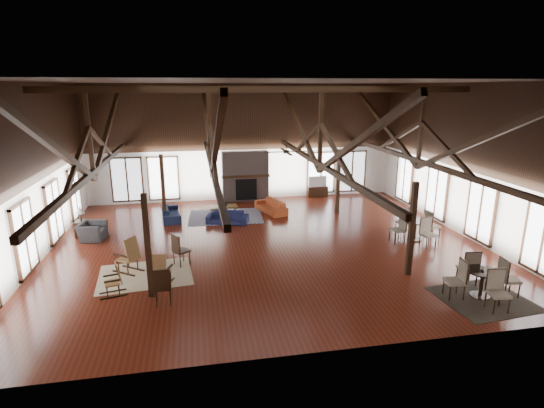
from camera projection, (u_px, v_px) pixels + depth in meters
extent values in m
plane|color=#591F12|center=(267.00, 244.00, 16.30)|extent=(16.00, 16.00, 0.00)
cube|color=black|center=(267.00, 82.00, 14.69)|extent=(16.00, 14.00, 0.02)
cube|color=white|center=(244.00, 143.00, 22.13)|extent=(16.00, 0.02, 6.00)
cube|color=white|center=(324.00, 228.00, 8.87)|extent=(16.00, 0.02, 6.00)
cube|color=white|center=(30.00, 175.00, 14.09)|extent=(0.02, 14.00, 6.00)
cube|color=white|center=(464.00, 160.00, 16.90)|extent=(0.02, 14.00, 6.00)
cube|color=black|center=(267.00, 89.00, 14.76)|extent=(15.60, 0.18, 0.22)
cube|color=black|center=(93.00, 172.00, 14.43)|extent=(0.16, 13.70, 0.18)
cube|color=black|center=(89.00, 132.00, 14.07)|extent=(0.14, 0.14, 2.70)
cube|color=black|center=(109.00, 126.00, 17.42)|extent=(0.15, 7.07, 3.12)
cube|color=black|center=(58.00, 151.00, 10.79)|extent=(0.15, 7.07, 3.12)
cube|color=black|center=(212.00, 168.00, 15.13)|extent=(0.16, 13.70, 0.18)
cube|color=black|center=(210.00, 130.00, 14.77)|extent=(0.14, 0.14, 2.70)
cube|color=black|center=(207.00, 125.00, 18.12)|extent=(0.15, 7.07, 3.12)
cube|color=black|center=(216.00, 147.00, 11.49)|extent=(0.15, 7.07, 3.12)
cube|color=black|center=(319.00, 164.00, 15.83)|extent=(0.16, 13.70, 0.18)
cube|color=black|center=(321.00, 128.00, 15.47)|extent=(0.14, 0.14, 2.70)
cube|color=black|center=(298.00, 123.00, 18.82)|extent=(0.15, 7.07, 3.12)
cube|color=black|center=(356.00, 143.00, 12.19)|extent=(0.15, 7.07, 3.12)
cube|color=black|center=(418.00, 161.00, 16.54)|extent=(0.16, 13.70, 0.18)
cube|color=black|center=(421.00, 126.00, 16.18)|extent=(0.14, 0.14, 2.70)
cube|color=black|center=(382.00, 122.00, 19.52)|extent=(0.15, 7.07, 3.12)
cube|color=black|center=(480.00, 140.00, 12.89)|extent=(0.15, 7.07, 3.12)
cube|color=black|center=(148.00, 246.00, 11.87)|extent=(0.16, 0.16, 3.05)
cube|color=black|center=(412.00, 229.00, 13.28)|extent=(0.16, 0.16, 3.05)
cube|color=black|center=(163.00, 189.00, 18.51)|extent=(0.16, 0.16, 3.05)
cube|color=black|center=(338.00, 182.00, 19.91)|extent=(0.16, 0.16, 3.05)
cube|color=#6E5B54|center=(245.00, 176.00, 22.28)|extent=(2.40, 0.62, 2.60)
cube|color=black|center=(246.00, 190.00, 22.15)|extent=(1.10, 0.06, 1.10)
cube|color=black|center=(246.00, 176.00, 22.00)|extent=(2.50, 0.20, 0.12)
cylinder|color=black|center=(286.00, 141.00, 14.36)|extent=(0.04, 0.04, 0.70)
cylinder|color=black|center=(286.00, 152.00, 14.45)|extent=(0.20, 0.20, 0.10)
cube|color=black|center=(299.00, 151.00, 14.53)|extent=(0.70, 0.12, 0.02)
cube|color=black|center=(283.00, 150.00, 14.88)|extent=(0.12, 0.70, 0.02)
cube|color=black|center=(273.00, 152.00, 14.37)|extent=(0.70, 0.12, 0.02)
cube|color=black|center=(289.00, 154.00, 14.02)|extent=(0.12, 0.70, 0.02)
imported|color=#161B3E|center=(227.00, 217.00, 18.71)|extent=(1.94, 1.18, 0.53)
imported|color=#161E3D|center=(171.00, 213.00, 19.31)|extent=(2.06, 0.97, 0.58)
imported|color=#A64420|center=(271.00, 206.00, 20.37)|extent=(2.15, 1.36, 0.58)
cube|color=brown|center=(223.00, 207.00, 19.70)|extent=(1.31, 0.71, 0.06)
cube|color=brown|center=(212.00, 214.00, 19.47)|extent=(0.06, 0.06, 0.43)
cube|color=brown|center=(212.00, 211.00, 19.87)|extent=(0.06, 0.06, 0.43)
cube|color=brown|center=(235.00, 212.00, 19.66)|extent=(0.06, 0.06, 0.43)
cube|color=brown|center=(235.00, 210.00, 20.05)|extent=(0.06, 0.06, 0.43)
imported|color=#B2B2B2|center=(225.00, 204.00, 19.66)|extent=(0.25, 0.25, 0.20)
imported|color=#272729|center=(92.00, 231.00, 16.71)|extent=(1.19, 1.08, 0.68)
cube|color=black|center=(82.00, 229.00, 17.07)|extent=(0.49, 0.49, 0.65)
cylinder|color=black|center=(81.00, 216.00, 16.93)|extent=(0.08, 0.08, 0.39)
cone|color=beige|center=(80.00, 210.00, 16.86)|extent=(0.35, 0.35, 0.28)
cube|color=brown|center=(127.00, 259.00, 13.75)|extent=(0.72, 0.72, 0.05)
cube|color=brown|center=(132.00, 249.00, 13.56)|extent=(0.47, 0.54, 0.76)
cube|color=black|center=(124.00, 273.00, 13.68)|extent=(0.78, 0.59, 0.05)
cube|color=black|center=(133.00, 268.00, 14.06)|extent=(0.78, 0.59, 0.05)
cube|color=brown|center=(162.00, 272.00, 12.91)|extent=(0.57, 0.56, 0.05)
cube|color=brown|center=(159.00, 265.00, 12.63)|extent=(0.48, 0.32, 0.65)
cube|color=black|center=(158.00, 283.00, 13.04)|extent=(0.32, 0.76, 0.05)
cube|color=black|center=(169.00, 284.00, 12.98)|extent=(0.32, 0.76, 0.05)
cube|color=brown|center=(112.00, 283.00, 12.23)|extent=(0.49, 0.51, 0.04)
cube|color=brown|center=(118.00, 273.00, 12.23)|extent=(0.26, 0.45, 0.61)
cube|color=black|center=(114.00, 297.00, 12.17)|extent=(0.74, 0.22, 0.04)
cube|color=black|center=(113.00, 291.00, 12.48)|extent=(0.74, 0.22, 0.04)
cube|color=black|center=(181.00, 251.00, 14.29)|extent=(0.65, 0.65, 0.06)
cube|color=black|center=(176.00, 244.00, 14.06)|extent=(0.31, 0.41, 0.61)
cylinder|color=black|center=(182.00, 258.00, 14.35)|extent=(0.04, 0.04, 0.50)
cube|color=black|center=(163.00, 287.00, 11.72)|extent=(0.48, 0.48, 0.06)
cube|color=black|center=(162.00, 280.00, 11.44)|extent=(0.47, 0.06, 0.61)
cylinder|color=black|center=(163.00, 295.00, 11.78)|extent=(0.04, 0.04, 0.50)
cylinder|color=black|center=(483.00, 271.00, 12.03)|extent=(0.93, 0.93, 0.04)
cylinder|color=black|center=(481.00, 284.00, 12.14)|extent=(0.10, 0.10, 0.77)
cylinder|color=black|center=(480.00, 296.00, 12.24)|extent=(0.56, 0.56, 0.04)
cylinder|color=black|center=(416.00, 221.00, 16.53)|extent=(0.92, 0.92, 0.04)
cylinder|color=black|center=(415.00, 230.00, 16.63)|extent=(0.10, 0.10, 0.76)
cylinder|color=black|center=(414.00, 239.00, 16.73)|extent=(0.55, 0.55, 0.04)
imported|color=#B2B2B2|center=(482.00, 268.00, 12.08)|extent=(0.11, 0.11, 0.09)
imported|color=#B2B2B2|center=(415.00, 220.00, 16.50)|extent=(0.15, 0.15, 0.09)
cube|color=black|center=(317.00, 191.00, 23.32)|extent=(1.11, 0.42, 0.56)
imported|color=#B2B2B2|center=(317.00, 181.00, 23.16)|extent=(1.03, 0.25, 0.59)
cube|color=#C9AC8C|center=(146.00, 275.00, 13.62)|extent=(3.07, 2.52, 0.01)
cube|color=#191B48|center=(226.00, 216.00, 19.73)|extent=(3.49, 2.71, 0.01)
cube|color=black|center=(483.00, 299.00, 12.08)|extent=(2.58, 2.38, 0.01)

